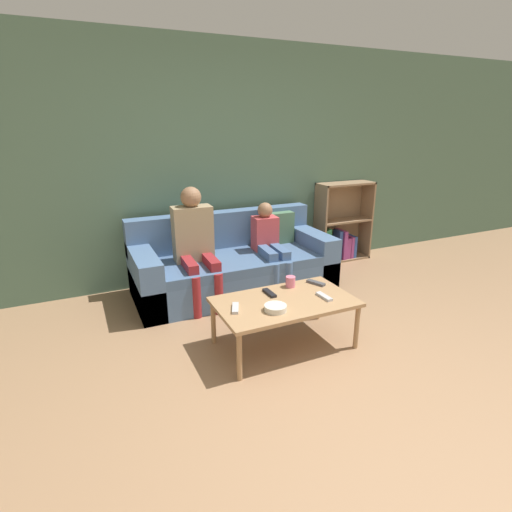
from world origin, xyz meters
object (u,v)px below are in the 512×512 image
coffee_table (285,304)px  tv_remote_3 (316,283)px  bookshelf (339,231)px  cup_near (290,282)px  couch (234,266)px  tv_remote_1 (235,308)px  person_child (269,242)px  person_adult (195,238)px  snack_bowl (275,308)px  tv_remote_2 (324,297)px  tv_remote_0 (269,293)px

coffee_table → tv_remote_3: size_ratio=6.31×
bookshelf → tv_remote_3: 1.95m
bookshelf → cup_near: 2.08m
couch → coffee_table: couch is taller
tv_remote_1 → couch: bearing=92.1°
couch → bookshelf: (1.64, 0.38, 0.11)m
bookshelf → tv_remote_3: bookshelf is taller
coffee_table → person_child: bearing=69.4°
bookshelf → person_child: (-1.28, -0.50, 0.14)m
bookshelf → person_adult: bearing=-167.7°
bookshelf → tv_remote_1: (-2.12, -1.62, 0.03)m
coffee_table → snack_bowl: (-0.15, -0.13, 0.06)m
cup_near → snack_bowl: size_ratio=0.54×
person_adult → tv_remote_1: person_adult is taller
tv_remote_1 → tv_remote_3: (0.83, 0.17, 0.00)m
coffee_table → tv_remote_1: bearing=178.2°
snack_bowl → person_adult: bearing=99.8°
person_adult → person_child: 0.82m
snack_bowl → person_child: bearing=65.4°
person_child → tv_remote_2: (-0.12, -1.22, -0.11)m
person_adult → tv_remote_1: bearing=-89.6°
bookshelf → person_child: bookshelf is taller
tv_remote_0 → tv_remote_1: (-0.36, -0.14, 0.00)m
person_adult → person_child: (0.81, -0.05, -0.13)m
person_adult → tv_remote_0: (0.32, -1.02, -0.24)m
snack_bowl → tv_remote_1: bearing=151.2°
cup_near → tv_remote_1: size_ratio=0.53×
couch → tv_remote_3: couch is taller
person_adult → couch: bearing=12.1°
tv_remote_2 → snack_bowl: 0.47m
tv_remote_1 → tv_remote_3: 0.84m
bookshelf → cup_near: (-1.53, -1.41, 0.07)m
tv_remote_2 → coffee_table: bearing=160.9°
person_child → tv_remote_1: 1.41m
tv_remote_2 → tv_remote_0: bearing=143.4°
coffee_table → tv_remote_3: (0.41, 0.18, 0.05)m
tv_remote_1 → person_child: bearing=76.3°
snack_bowl → tv_remote_2: bearing=5.1°
bookshelf → tv_remote_1: 2.67m
tv_remote_3 → bookshelf: bearing=23.9°
cup_near → person_child: bearing=74.6°
tv_remote_1 → tv_remote_2: (0.73, -0.10, 0.00)m
tv_remote_0 → snack_bowl: snack_bowl is taller
bookshelf → cup_near: size_ratio=10.99×
cup_near → snack_bowl: 0.48m
couch → tv_remote_0: size_ratio=12.32×
cup_near → snack_bowl: cup_near is taller
couch → tv_remote_3: 1.14m
person_child → tv_remote_0: bearing=-111.7°
tv_remote_0 → snack_bowl: bearing=-109.6°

